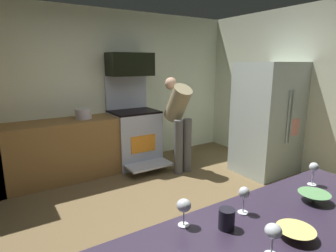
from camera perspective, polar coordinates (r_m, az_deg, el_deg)
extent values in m
cube|color=brown|center=(3.27, 2.80, -19.46)|extent=(5.20, 4.80, 0.02)
cube|color=silver|center=(4.88, -13.20, 7.34)|extent=(5.20, 0.12, 2.60)
cube|color=silver|center=(4.74, 29.08, 5.92)|extent=(0.12, 4.80, 2.60)
cube|color=olive|center=(4.48, -22.00, -4.86)|extent=(2.40, 0.60, 0.90)
cube|color=#AEB5C7|center=(4.83, -6.86, -2.60)|extent=(0.76, 0.64, 0.92)
cube|color=black|center=(4.73, -7.01, 2.95)|extent=(0.76, 0.64, 0.03)
cube|color=#AEB5C7|center=(4.95, -8.57, 6.88)|extent=(0.76, 0.06, 0.58)
cube|color=orange|center=(4.55, -5.06, -3.66)|extent=(0.44, 0.01, 0.28)
cube|color=#AEB5C7|center=(4.50, -3.93, -7.99)|extent=(0.72, 0.37, 0.03)
cube|color=black|center=(4.75, -7.80, 12.42)|extent=(0.74, 0.38, 0.38)
cube|color=#AEBEBA|center=(4.67, 19.71, 1.43)|extent=(0.90, 0.75, 1.75)
cylinder|color=#AEBEBA|center=(4.40, 23.47, 1.61)|extent=(0.02, 0.02, 0.79)
cylinder|color=#AEBEBA|center=(4.46, 24.05, 1.71)|extent=(0.02, 0.02, 0.79)
cube|color=pink|center=(4.60, 24.59, -0.26)|extent=(0.20, 0.01, 0.26)
cylinder|color=#555555|center=(4.41, 2.15, -4.37)|extent=(0.14, 0.14, 0.87)
cylinder|color=#555555|center=(4.50, 3.94, -4.02)|extent=(0.14, 0.14, 0.87)
cylinder|color=gray|center=(4.43, 2.02, 4.68)|extent=(0.30, 0.55, 0.64)
sphere|color=tan|center=(4.56, 0.61, 8.72)|extent=(0.20, 0.20, 0.20)
cone|color=#E7CF6E|center=(1.59, 24.67, -19.32)|extent=(0.19, 0.19, 0.05)
cone|color=#609B5D|center=(1.99, 27.73, -12.80)|extent=(0.19, 0.19, 0.06)
cylinder|color=silver|center=(1.72, 15.10, -16.76)|extent=(0.06, 0.06, 0.01)
cylinder|color=silver|center=(1.70, 15.20, -15.39)|extent=(0.01, 0.01, 0.09)
ellipsoid|color=silver|center=(1.66, 15.36, -13.04)|extent=(0.06, 0.06, 0.07)
cylinder|color=silver|center=(1.42, 20.54, -22.07)|extent=(0.01, 0.01, 0.08)
ellipsoid|color=silver|center=(1.37, 20.80, -19.49)|extent=(0.08, 0.08, 0.07)
cylinder|color=silver|center=(1.56, 3.21, -19.63)|extent=(0.06, 0.06, 0.01)
cylinder|color=silver|center=(1.54, 3.23, -18.33)|extent=(0.01, 0.01, 0.08)
ellipsoid|color=silver|center=(1.50, 3.27, -15.95)|extent=(0.08, 0.08, 0.07)
cylinder|color=silver|center=(2.24, 27.42, -10.62)|extent=(0.06, 0.06, 0.01)
cylinder|color=silver|center=(2.22, 27.55, -9.40)|extent=(0.01, 0.01, 0.10)
ellipsoid|color=silver|center=(2.19, 27.77, -7.45)|extent=(0.06, 0.06, 0.06)
cylinder|color=black|center=(1.54, 11.93, -18.14)|extent=(0.08, 0.08, 0.11)
cylinder|color=#C1B8C0|center=(4.45, -16.98, 2.40)|extent=(0.25, 0.25, 0.15)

